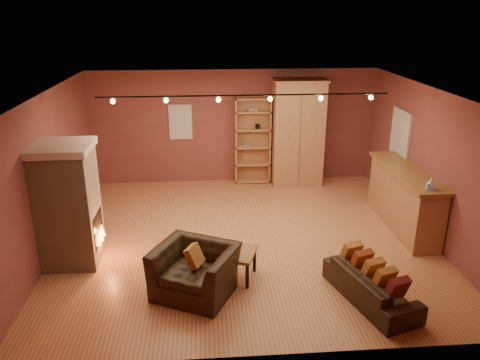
{
  "coord_description": "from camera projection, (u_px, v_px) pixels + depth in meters",
  "views": [
    {
      "loc": [
        -0.73,
        -8.04,
        4.19
      ],
      "look_at": [
        -0.08,
        0.2,
        1.12
      ],
      "focal_mm": 35.0,
      "sensor_mm": 36.0,
      "label": 1
    }
  ],
  "objects": [
    {
      "name": "right_window",
      "position": [
        401.0,
        133.0,
        10.01
      ],
      "size": [
        0.05,
        0.9,
        1.0
      ],
      "primitive_type": "cube",
      "color": "beige",
      "rests_on": "right_wall"
    },
    {
      "name": "bookcase",
      "position": [
        252.0,
        140.0,
        11.61
      ],
      "size": [
        0.88,
        0.34,
        2.15
      ],
      "color": "tan",
      "rests_on": "floor"
    },
    {
      "name": "track_rail",
      "position": [
        244.0,
        97.0,
        8.28
      ],
      "size": [
        5.2,
        0.09,
        0.13
      ],
      "color": "black",
      "rests_on": "ceiling"
    },
    {
      "name": "loveseat",
      "position": [
        371.0,
        280.0,
        7.0
      ],
      "size": [
        0.97,
        1.75,
        0.72
      ],
      "rotation": [
        0.0,
        0.0,
        1.87
      ],
      "color": "black",
      "rests_on": "floor"
    },
    {
      "name": "bar_counter",
      "position": [
        404.0,
        198.0,
        9.29
      ],
      "size": [
        0.67,
        2.53,
        1.21
      ],
      "color": "#A9764D",
      "rests_on": "floor"
    },
    {
      "name": "floor",
      "position": [
        245.0,
        238.0,
        9.02
      ],
      "size": [
        7.0,
        7.0,
        0.0
      ],
      "primitive_type": "plane",
      "color": "#9F6038",
      "rests_on": "ground"
    },
    {
      "name": "tissue_box",
      "position": [
        430.0,
        185.0,
        8.08
      ],
      "size": [
        0.13,
        0.13,
        0.21
      ],
      "rotation": [
        0.0,
        0.0,
        -0.29
      ],
      "color": "#87AFD8",
      "rests_on": "bar_counter"
    },
    {
      "name": "ceiling",
      "position": [
        246.0,
        93.0,
        8.05
      ],
      "size": [
        7.0,
        7.0,
        0.0
      ],
      "primitive_type": "plane",
      "rotation": [
        3.14,
        0.0,
        0.0
      ],
      "color": "brown",
      "rests_on": "back_wall"
    },
    {
      "name": "armoire",
      "position": [
        298.0,
        133.0,
        11.41
      ],
      "size": [
        1.28,
        0.72,
        2.6
      ],
      "color": "tan",
      "rests_on": "floor"
    },
    {
      "name": "right_wall",
      "position": [
        430.0,
        165.0,
        8.79
      ],
      "size": [
        0.02,
        6.5,
        2.8
      ],
      "primitive_type": "cube",
      "color": "brown",
      "rests_on": "floor"
    },
    {
      "name": "left_wall",
      "position": [
        49.0,
        174.0,
        8.28
      ],
      "size": [
        0.02,
        6.5,
        2.8
      ],
      "primitive_type": "cube",
      "color": "brown",
      "rests_on": "floor"
    },
    {
      "name": "coffee_table",
      "position": [
        235.0,
        255.0,
        7.58
      ],
      "size": [
        0.8,
        0.8,
        0.48
      ],
      "rotation": [
        0.0,
        0.0,
        -0.33
      ],
      "color": "olive",
      "rests_on": "floor"
    },
    {
      "name": "armchair",
      "position": [
        195.0,
        263.0,
        7.13
      ],
      "size": [
        1.4,
        1.21,
        1.03
      ],
      "rotation": [
        0.0,
        0.0,
        -0.46
      ],
      "color": "black",
      "rests_on": "floor"
    },
    {
      "name": "back_wall",
      "position": [
        234.0,
        127.0,
        11.57
      ],
      "size": [
        7.0,
        0.02,
        2.8
      ],
      "primitive_type": "cube",
      "color": "brown",
      "rests_on": "floor"
    },
    {
      "name": "back_window",
      "position": [
        181.0,
        122.0,
        11.41
      ],
      "size": [
        0.56,
        0.04,
        0.86
      ],
      "primitive_type": "cube",
      "color": "beige",
      "rests_on": "back_wall"
    },
    {
      "name": "fireplace",
      "position": [
        69.0,
        205.0,
        7.87
      ],
      "size": [
        1.01,
        0.98,
        2.12
      ],
      "color": "tan",
      "rests_on": "floor"
    }
  ]
}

